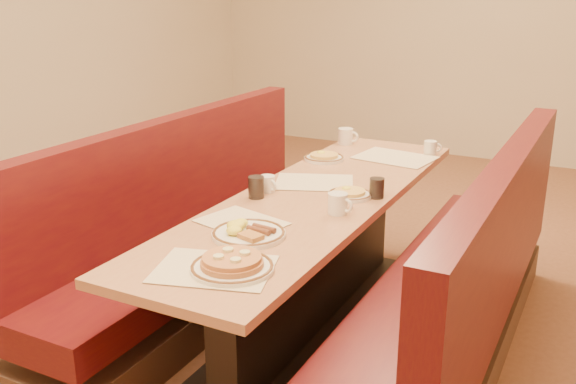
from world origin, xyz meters
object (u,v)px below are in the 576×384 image
at_px(booth_right, 458,298).
at_px(coffee_mug_c, 431,147).
at_px(eggs_plate, 248,232).
at_px(coffee_mug_d, 346,136).
at_px(coffee_mug_b, 268,184).
at_px(pancake_plate, 232,265).
at_px(soda_tumbler_near, 256,187).
at_px(soda_tumbler_mid, 377,188).
at_px(booth_left, 197,242).
at_px(diner_table, 315,265).
at_px(coffee_mug_a, 338,203).

xyz_separation_m(booth_right, coffee_mug_c, (-0.45, 1.05, 0.43)).
bearing_deg(eggs_plate, coffee_mug_c, 79.88).
bearing_deg(coffee_mug_c, coffee_mug_d, 158.37).
bearing_deg(coffee_mug_b, pancake_plate, -45.49).
relative_size(coffee_mug_c, soda_tumbler_near, 0.98).
bearing_deg(coffee_mug_b, soda_tumbler_near, -68.60).
height_order(coffee_mug_b, soda_tumbler_mid, soda_tumbler_mid).
distance_m(booth_right, eggs_plate, 1.06).
relative_size(booth_right, soda_tumbler_mid, 25.27).
distance_m(coffee_mug_b, soda_tumbler_mid, 0.54).
distance_m(booth_right, soda_tumbler_near, 1.08).
xyz_separation_m(booth_left, soda_tumbler_mid, (1.01, 0.10, 0.44)).
bearing_deg(pancake_plate, booth_right, 56.21).
relative_size(booth_right, coffee_mug_d, 18.44).
xyz_separation_m(pancake_plate, coffee_mug_c, (0.18, 1.98, 0.02)).
relative_size(coffee_mug_d, soda_tumbler_mid, 1.37).
bearing_deg(pancake_plate, diner_table, 96.47).
xyz_separation_m(pancake_plate, soda_tumbler_mid, (0.17, 1.03, 0.03)).
xyz_separation_m(booth_right, pancake_plate, (-0.63, -0.94, 0.41)).
xyz_separation_m(pancake_plate, coffee_mug_d, (-0.38, 1.99, 0.03)).
relative_size(booth_left, soda_tumbler_near, 23.25).
height_order(pancake_plate, coffee_mug_d, coffee_mug_d).
distance_m(eggs_plate, coffee_mug_b, 0.60).
xyz_separation_m(coffee_mug_d, soda_tumbler_near, (0.04, -1.22, 0.00)).
relative_size(coffee_mug_c, soda_tumbler_mid, 1.07).
height_order(eggs_plate, coffee_mug_d, coffee_mug_d).
bearing_deg(coffee_mug_d, eggs_plate, -85.16).
distance_m(booth_left, pancake_plate, 1.32).
distance_m(booth_right, coffee_mug_d, 1.52).
relative_size(coffee_mug_b, coffee_mug_d, 0.78).
distance_m(pancake_plate, coffee_mug_c, 1.99).
height_order(booth_left, booth_right, same).
xyz_separation_m(diner_table, coffee_mug_a, (0.21, -0.20, 0.43)).
bearing_deg(soda_tumbler_mid, booth_right, -12.30).
xyz_separation_m(pancake_plate, coffee_mug_a, (0.10, 0.74, 0.03)).
xyz_separation_m(booth_left, soda_tumbler_near, (0.49, -0.17, 0.44)).
bearing_deg(soda_tumbler_near, coffee_mug_c, 66.85).
relative_size(diner_table, coffee_mug_b, 23.74).
xyz_separation_m(diner_table, booth_right, (0.73, 0.00, -0.01)).
relative_size(booth_left, coffee_mug_a, 19.92).
xyz_separation_m(booth_left, coffee_mug_b, (0.50, -0.06, 0.43)).
height_order(booth_left, soda_tumbler_mid, booth_left).
bearing_deg(soda_tumbler_near, coffee_mug_d, 91.80).
height_order(eggs_plate, coffee_mug_b, coffee_mug_b).
distance_m(diner_table, soda_tumbler_near, 0.52).
height_order(diner_table, booth_left, booth_left).
height_order(booth_right, coffee_mug_c, booth_right).
height_order(coffee_mug_b, coffee_mug_d, coffee_mug_d).
distance_m(booth_right, pancake_plate, 1.20).
relative_size(eggs_plate, coffee_mug_c, 2.88).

